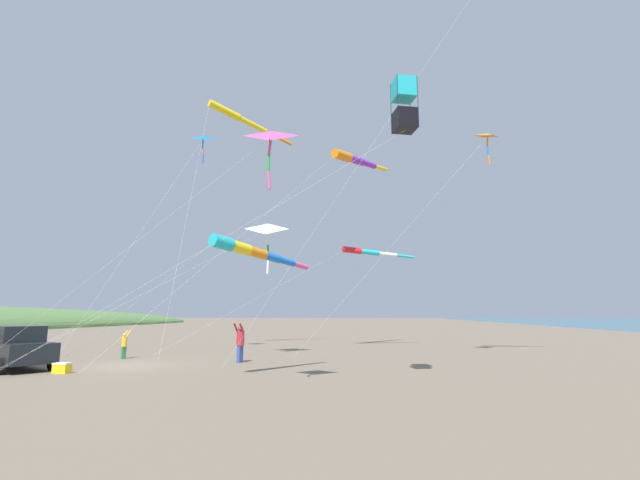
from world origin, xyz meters
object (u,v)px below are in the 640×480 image
kite_delta_magenta_far_left (270,136)px  kite_delta_yellow_midlevel (266,229)px  person_adult_flyer (240,341)px  kite_windsock_teal_far_right (251,251)px  kite_delta_blue_topmost (203,139)px  cooler_box (62,368)px  kite_delta_long_streamer_left (487,137)px  kite_windsock_checkered_midright (240,118)px  parked_car (16,347)px  kite_box_purple_drifting (404,105)px  kite_windsock_small_distant (368,252)px  person_child_grey_jacket (124,343)px  kite_windsock_striped_overhead (354,160)px

kite_delta_magenta_far_left → kite_delta_yellow_midlevel: size_ratio=1.28×
person_adult_flyer → kite_windsock_teal_far_right: size_ratio=0.16×
person_adult_flyer → kite_delta_blue_topmost: bearing=135.6°
cooler_box → kite_delta_yellow_midlevel: (6.18, 8.00, 7.06)m
person_adult_flyer → kite_delta_long_streamer_left: kite_delta_long_streamer_left is taller
kite_windsock_checkered_midright → kite_windsock_teal_far_right: 18.88m
person_adult_flyer → kite_delta_magenta_far_left: bearing=-67.3°
kite_windsock_teal_far_right → kite_delta_magenta_far_left: bearing=-65.9°
cooler_box → kite_delta_blue_topmost: size_ratio=0.04×
parked_car → kite_windsock_teal_far_right: kite_windsock_teal_far_right is taller
kite_box_purple_drifting → kite_windsock_teal_far_right: 7.82m
kite_windsock_teal_far_right → kite_delta_long_streamer_left: kite_delta_long_streamer_left is taller
cooler_box → person_adult_flyer: bearing=40.4°
person_adult_flyer → kite_windsock_small_distant: 14.45m
cooler_box → kite_delta_long_streamer_left: 24.28m
person_child_grey_jacket → kite_delta_long_streamer_left: size_ratio=0.12×
kite_delta_magenta_far_left → kite_delta_yellow_midlevel: kite_delta_magenta_far_left is taller
kite_box_purple_drifting → kite_windsock_checkered_midright: size_ratio=0.93×
kite_box_purple_drifting → kite_windsock_small_distant: size_ratio=1.03×
kite_windsock_teal_far_right → kite_windsock_striped_overhead: kite_windsock_striped_overhead is taller
kite_delta_blue_topmost → kite_windsock_teal_far_right: bearing=-55.9°
kite_box_purple_drifting → kite_delta_long_streamer_left: kite_delta_long_streamer_left is taller
kite_windsock_small_distant → kite_windsock_striped_overhead: kite_windsock_striped_overhead is taller
kite_windsock_small_distant → kite_windsock_teal_far_right: bearing=-103.0°
person_adult_flyer → kite_delta_magenta_far_left: kite_delta_magenta_far_left is taller
person_child_grey_jacket → kite_delta_long_streamer_left: kite_delta_long_streamer_left is taller
person_adult_flyer → kite_delta_magenta_far_left: 11.78m
person_adult_flyer → kite_delta_long_streamer_left: size_ratio=0.15×
parked_car → kite_delta_blue_topmost: kite_delta_blue_topmost is taller
person_adult_flyer → kite_delta_magenta_far_left: size_ratio=0.14×
kite_windsock_teal_far_right → person_child_grey_jacket: bearing=145.3°
kite_box_purple_drifting → kite_delta_blue_topmost: (-12.31, 11.29, 4.09)m
person_adult_flyer → kite_windsock_checkered_midright: 18.14m
kite_windsock_checkered_midright → kite_delta_long_streamer_left: kite_windsock_checkered_midright is taller
person_child_grey_jacket → kite_windsock_striped_overhead: kite_windsock_striped_overhead is taller
kite_delta_magenta_far_left → kite_windsock_small_distant: 20.75m
kite_windsock_teal_far_right → kite_delta_blue_topmost: kite_delta_blue_topmost is taller
kite_delta_yellow_midlevel → kite_windsock_teal_far_right: kite_delta_yellow_midlevel is taller
parked_car → kite_delta_magenta_far_left: (12.45, -4.77, 6.94)m
kite_delta_yellow_midlevel → cooler_box: bearing=-127.7°
parked_car → kite_delta_yellow_midlevel: size_ratio=0.44×
parked_car → kite_windsock_checkered_midright: bearing=66.3°
kite_windsock_small_distant → kite_delta_long_streamer_left: bearing=-47.6°
person_child_grey_jacket → kite_windsock_small_distant: bearing=40.2°
person_adult_flyer → kite_windsock_striped_overhead: bearing=58.8°
person_child_grey_jacket → cooler_box: bearing=-80.5°
kite_delta_long_streamer_left → person_child_grey_jacket: bearing=-171.9°
kite_delta_long_streamer_left → kite_windsock_striped_overhead: bearing=149.0°
kite_delta_blue_topmost → kite_windsock_small_distant: bearing=36.2°
kite_delta_yellow_midlevel → person_adult_flyer: bearing=-97.1°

